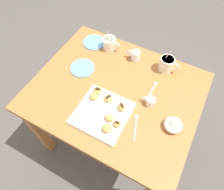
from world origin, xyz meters
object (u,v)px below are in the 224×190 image
at_px(saucer_sky_right, 82,68).
at_px(beignet_3, 98,90).
at_px(beignet_6, 94,96).
at_px(coffee_mug_cream_left, 110,43).
at_px(cream_pitcher_white, 135,55).
at_px(beignet_2, 117,124).
at_px(coffee_mug_cream_right, 167,64).
at_px(beignet_5, 109,99).
at_px(chocolate_sauce_pitcher, 150,101).
at_px(beignet_0, 109,118).
at_px(ice_cream_bowl, 173,125).
at_px(saucer_sky_left, 94,42).
at_px(pastry_plate_square, 102,113).
at_px(beignet_1, 107,128).
at_px(dining_table, 115,101).
at_px(beignet_4, 122,107).

bearing_deg(saucer_sky_right, beignet_3, -32.17).
xyz_separation_m(saucer_sky_right, beignet_6, (0.20, -0.17, 0.03)).
distance_m(coffee_mug_cream_left, cream_pitcher_white, 0.21).
distance_m(cream_pitcher_white, beignet_2, 0.53).
distance_m(coffee_mug_cream_right, beignet_5, 0.45).
height_order(chocolate_sauce_pitcher, beignet_2, chocolate_sauce_pitcher).
bearing_deg(saucer_sky_right, beignet_0, -36.47).
height_order(coffee_mug_cream_right, beignet_2, coffee_mug_cream_right).
xyz_separation_m(ice_cream_bowl, saucer_sky_left, (-0.74, 0.38, -0.03)).
bearing_deg(pastry_plate_square, beignet_5, 94.60).
bearing_deg(ice_cream_bowl, beignet_6, -174.31).
distance_m(ice_cream_bowl, beignet_1, 0.36).
relative_size(chocolate_sauce_pitcher, beignet_3, 1.69).
height_order(ice_cream_bowl, saucer_sky_left, ice_cream_bowl).
distance_m(dining_table, pastry_plate_square, 0.23).
distance_m(ice_cream_bowl, beignet_4, 0.30).
bearing_deg(beignet_6, beignet_5, 18.91).
relative_size(pastry_plate_square, ice_cream_bowl, 2.93).
bearing_deg(saucer_sky_right, cream_pitcher_white, 41.65).
bearing_deg(dining_table, coffee_mug_cream_left, 124.40).
height_order(cream_pitcher_white, saucer_sky_right, cream_pitcher_white).
bearing_deg(beignet_0, cream_pitcher_white, 98.22).
distance_m(pastry_plate_square, chocolate_sauce_pitcher, 0.29).
distance_m(dining_table, cream_pitcher_white, 0.34).
xyz_separation_m(ice_cream_bowl, beignet_0, (-0.33, -0.13, -0.00)).
xyz_separation_m(pastry_plate_square, beignet_0, (0.06, -0.02, 0.02)).
height_order(pastry_plate_square, ice_cream_bowl, ice_cream_bowl).
xyz_separation_m(cream_pitcher_white, saucer_sky_left, (-0.33, 0.01, -0.03)).
relative_size(dining_table, beignet_3, 19.08).
relative_size(saucer_sky_left, beignet_0, 3.10).
xyz_separation_m(cream_pitcher_white, beignet_5, (0.01, -0.39, -0.01)).
distance_m(pastry_plate_square, saucer_sky_left, 0.60).
relative_size(dining_table, cream_pitcher_white, 9.96).
bearing_deg(beignet_5, saucer_sky_right, 153.30).
relative_size(cream_pitcher_white, beignet_5, 1.97).
height_order(coffee_mug_cream_left, coffee_mug_cream_right, coffee_mug_cream_right).
relative_size(beignet_5, beignet_6, 0.96).
xyz_separation_m(coffee_mug_cream_left, beignet_6, (0.13, -0.43, -0.01)).
xyz_separation_m(chocolate_sauce_pitcher, beignet_3, (-0.31, -0.08, -0.00)).
bearing_deg(saucer_sky_left, coffee_mug_cream_left, 2.58).
xyz_separation_m(beignet_0, beignet_1, (0.02, -0.06, 0.00)).
relative_size(coffee_mug_cream_right, saucer_sky_right, 0.93).
relative_size(pastry_plate_square, chocolate_sauce_pitcher, 3.25).
height_order(pastry_plate_square, beignet_2, beignet_2).
bearing_deg(dining_table, beignet_4, -48.33).
distance_m(ice_cream_bowl, beignet_5, 0.39).
xyz_separation_m(dining_table, beignet_0, (0.07, -0.21, 0.17)).
relative_size(cream_pitcher_white, beignet_3, 1.92).
height_order(cream_pitcher_white, ice_cream_bowl, ice_cream_bowl).
bearing_deg(coffee_mug_cream_right, beignet_1, -102.65).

